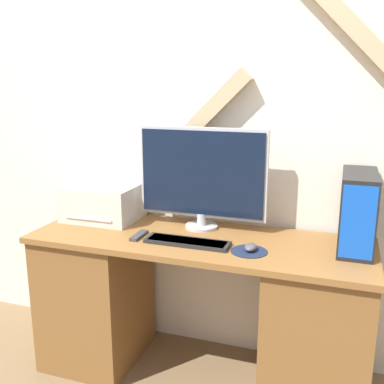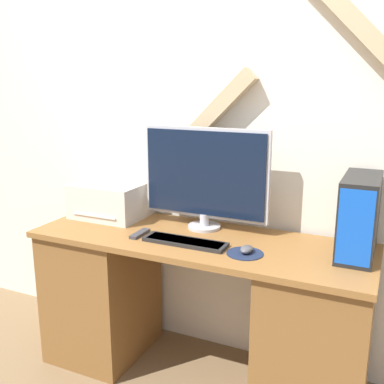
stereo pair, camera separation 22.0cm
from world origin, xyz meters
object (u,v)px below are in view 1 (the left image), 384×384
remote_control (139,236)px  keyboard (187,242)px  printer (103,202)px  monitor (202,175)px  mouse (251,247)px  computer_tower (357,211)px

remote_control → keyboard: bearing=-2.9°
printer → monitor: bearing=2.5°
mouse → remote_control: size_ratio=0.58×
computer_tower → printer: computer_tower is taller
printer → mouse: bearing=-14.6°
mouse → computer_tower: 0.52m
keyboard → remote_control: 0.26m
monitor → printer: 0.61m
mouse → printer: size_ratio=0.21×
printer → remote_control: (0.33, -0.22, -0.09)m
keyboard → remote_control: size_ratio=2.88×
monitor → printer: (-0.58, -0.03, -0.19)m
computer_tower → printer: bearing=178.7°
keyboard → computer_tower: size_ratio=1.09×
monitor → keyboard: bearing=-87.8°
monitor → mouse: size_ratio=8.18×
keyboard → printer: bearing=158.2°
mouse → computer_tower: bearing=24.0°
keyboard → mouse: size_ratio=4.94×
computer_tower → remote_control: computer_tower is taller
mouse → monitor: bearing=141.0°
keyboard → remote_control: bearing=177.1°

